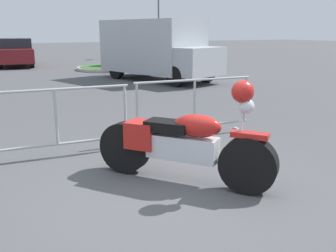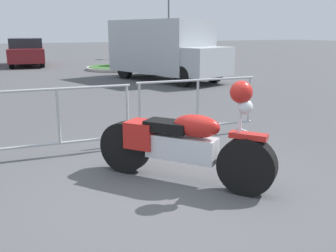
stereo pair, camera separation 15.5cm
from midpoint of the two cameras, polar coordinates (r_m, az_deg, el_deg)
ground_plane at (r=4.59m, az=-0.72°, el=-10.10°), size 120.00×120.00×0.00m
motorcycle at (r=4.75m, az=1.27°, el=-2.63°), size 1.64×1.99×1.35m
crowd_barrier_near at (r=5.96m, az=-17.37°, el=0.62°), size 2.28×0.59×1.07m
crowd_barrier_far at (r=6.79m, az=3.38°, el=2.88°), size 2.28×0.59×1.07m
delivery_van at (r=14.90m, az=-2.15°, el=11.78°), size 3.43×5.36×2.31m
parked_car_maroon at (r=22.50m, az=-22.38°, el=10.37°), size 2.29×4.61×1.51m
planter_island at (r=19.46m, az=-8.31°, el=9.80°), size 3.31×3.31×1.24m
street_lamp at (r=27.74m, az=-1.63°, el=18.06°), size 0.36×0.70×5.68m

